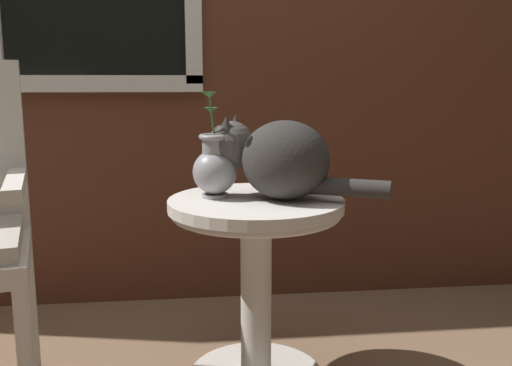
{
  "coord_description": "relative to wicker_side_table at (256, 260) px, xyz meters",
  "views": [
    {
      "loc": [
        0.07,
        -1.58,
        0.98
      ],
      "look_at": [
        0.27,
        0.12,
        0.67
      ],
      "focal_mm": 39.06,
      "sensor_mm": 36.0,
      "label": 1
    }
  ],
  "objects": [
    {
      "name": "back_wall",
      "position": [
        -0.28,
        0.77,
        0.88
      ],
      "size": [
        4.0,
        0.07,
        2.6
      ],
      "color": "#562D1E",
      "rests_on": "ground_plane"
    },
    {
      "name": "wicker_side_table",
      "position": [
        0.0,
        0.0,
        0.0
      ],
      "size": [
        0.55,
        0.55,
        0.62
      ],
      "color": "silver",
      "rests_on": "ground_plane"
    },
    {
      "name": "cat",
      "position": [
        0.07,
        -0.01,
        0.33
      ],
      "size": [
        0.54,
        0.34,
        0.26
      ],
      "color": "#33302D",
      "rests_on": "wicker_side_table"
    },
    {
      "name": "pewter_vase_with_ivy",
      "position": [
        -0.13,
        0.04,
        0.3
      ],
      "size": [
        0.14,
        0.14,
        0.33
      ],
      "color": "#99999E",
      "rests_on": "wicker_side_table"
    }
  ]
}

